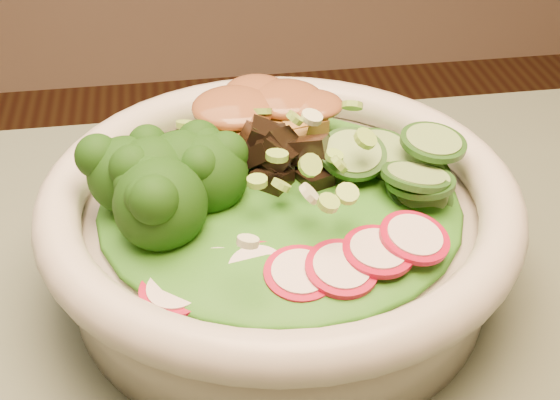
{
  "coord_description": "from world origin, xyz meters",
  "views": [
    {
      "loc": [
        -0.07,
        -0.24,
        1.11
      ],
      "look_at": [
        -0.01,
        0.16,
        0.82
      ],
      "focal_mm": 50.0,
      "sensor_mm": 36.0,
      "label": 1
    }
  ],
  "objects": [
    {
      "name": "mushroom_heap",
      "position": [
        -0.01,
        0.17,
        0.83
      ],
      "size": [
        0.09,
        0.09,
        0.05
      ],
      "primitive_type": null,
      "rotation": [
        0.0,
        0.0,
        -0.09
      ],
      "color": "black",
      "rests_on": "salad_bowl"
    },
    {
      "name": "peanut_sauce",
      "position": [
        -0.02,
        0.23,
        0.85
      ],
      "size": [
        0.08,
        0.06,
        0.02
      ],
      "primitive_type": "ellipsoid",
      "color": "brown",
      "rests_on": "tofu_cubes"
    },
    {
      "name": "radish_slices",
      "position": [
        -0.0,
        0.08,
        0.82
      ],
      "size": [
        0.13,
        0.06,
        0.02
      ],
      "primitive_type": null,
      "rotation": [
        0.0,
        0.0,
        -0.09
      ],
      "color": "#A10C2B",
      "rests_on": "salad_bowl"
    },
    {
      "name": "salad_bowl",
      "position": [
        -0.01,
        0.16,
        0.79
      ],
      "size": [
        0.31,
        0.31,
        0.08
      ],
      "rotation": [
        0.0,
        0.0,
        -0.09
      ],
      "color": "beige",
      "rests_on": "dining_table"
    },
    {
      "name": "scallion_garnish",
      "position": [
        -0.01,
        0.16,
        0.85
      ],
      "size": [
        0.22,
        0.22,
        0.03
      ],
      "primitive_type": null,
      "color": "#83BC42",
      "rests_on": "salad_bowl"
    },
    {
      "name": "broccoli_florets",
      "position": [
        -0.08,
        0.15,
        0.84
      ],
      "size": [
        0.1,
        0.09,
        0.05
      ],
      "primitive_type": null,
      "rotation": [
        0.0,
        0.0,
        -0.09
      ],
      "color": "black",
      "rests_on": "salad_bowl"
    },
    {
      "name": "tofu_cubes",
      "position": [
        -0.02,
        0.23,
        0.83
      ],
      "size": [
        0.11,
        0.08,
        0.04
      ],
      "primitive_type": null,
      "rotation": [
        0.0,
        0.0,
        -0.09
      ],
      "color": "#A68537",
      "rests_on": "salad_bowl"
    },
    {
      "name": "cucumber_slices",
      "position": [
        0.06,
        0.16,
        0.83
      ],
      "size": [
        0.09,
        0.09,
        0.04
      ],
      "primitive_type": null,
      "rotation": [
        0.0,
        0.0,
        -0.09
      ],
      "color": "#83A65C",
      "rests_on": "salad_bowl"
    },
    {
      "name": "lettuce_bed",
      "position": [
        -0.01,
        0.16,
        0.82
      ],
      "size": [
        0.23,
        0.23,
        0.03
      ],
      "primitive_type": "ellipsoid",
      "color": "#1F5912",
      "rests_on": "salad_bowl"
    }
  ]
}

